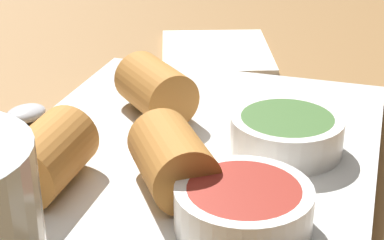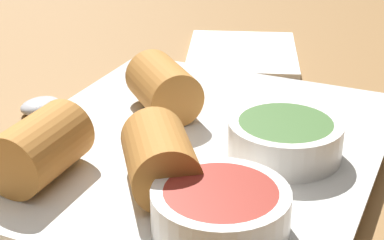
# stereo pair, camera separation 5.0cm
# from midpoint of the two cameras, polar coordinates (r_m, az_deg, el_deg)

# --- Properties ---
(table_surface) EXTENTS (1.80, 1.40, 0.02)m
(table_surface) POSITION_cam_midpoint_polar(r_m,az_deg,el_deg) (0.47, -3.38, -5.63)
(table_surface) COLOR olive
(table_surface) RESTS_ON ground
(serving_plate) EXTENTS (0.30, 0.26, 0.01)m
(serving_plate) POSITION_cam_midpoint_polar(r_m,az_deg,el_deg) (0.47, -3.02, -2.78)
(serving_plate) COLOR silver
(serving_plate) RESTS_ON table_surface
(roll_front_left) EXTENTS (0.08, 0.08, 0.04)m
(roll_front_left) POSITION_cam_midpoint_polar(r_m,az_deg,el_deg) (0.51, -6.26, 2.86)
(roll_front_left) COLOR #B77533
(roll_front_left) RESTS_ON serving_plate
(roll_front_right) EXTENTS (0.07, 0.04, 0.04)m
(roll_front_right) POSITION_cam_midpoint_polar(r_m,az_deg,el_deg) (0.42, -15.84, -2.96)
(roll_front_right) COLOR #B77533
(roll_front_right) RESTS_ON serving_plate
(roll_back_left) EXTENTS (0.08, 0.07, 0.04)m
(roll_back_left) POSITION_cam_midpoint_polar(r_m,az_deg,el_deg) (0.40, -5.44, -3.40)
(roll_back_left) COLOR #B77533
(roll_back_left) RESTS_ON serving_plate
(dipping_bowl_near) EXTENTS (0.08, 0.08, 0.03)m
(dipping_bowl_near) POSITION_cam_midpoint_polar(r_m,az_deg,el_deg) (0.45, 5.29, -1.18)
(dipping_bowl_near) COLOR white
(dipping_bowl_near) RESTS_ON serving_plate
(dipping_bowl_far) EXTENTS (0.08, 0.08, 0.03)m
(dipping_bowl_far) POSITION_cam_midpoint_polar(r_m,az_deg,el_deg) (0.37, 0.70, -7.80)
(dipping_bowl_far) COLOR white
(dipping_bowl_far) RESTS_ON serving_plate
(spoon) EXTENTS (0.19, 0.09, 0.01)m
(spoon) POSITION_cam_midpoint_polar(r_m,az_deg,el_deg) (0.55, -18.94, -0.35)
(spoon) COLOR silver
(spoon) RESTS_ON table_surface
(napkin) EXTENTS (0.17, 0.15, 0.01)m
(napkin) POSITION_cam_midpoint_polar(r_m,az_deg,el_deg) (0.69, 0.07, 6.08)
(napkin) COLOR white
(napkin) RESTS_ON table_surface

